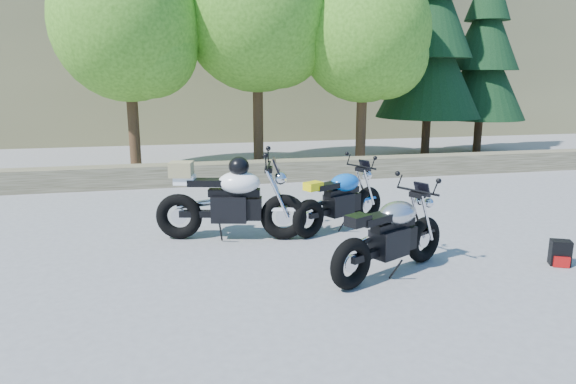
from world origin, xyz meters
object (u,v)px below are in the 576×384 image
(silver_bike, at_px, (391,237))
(backpack, at_px, (560,253))
(white_bike, at_px, (230,199))
(blue_bike, at_px, (340,200))

(silver_bike, xyz_separation_m, backpack, (2.38, -0.19, -0.34))
(silver_bike, relative_size, backpack, 5.53)
(white_bike, height_order, blue_bike, white_bike)
(white_bike, xyz_separation_m, blue_bike, (1.84, 0.14, -0.14))
(white_bike, distance_m, blue_bike, 1.85)
(backpack, bearing_deg, blue_bike, 161.61)
(silver_bike, xyz_separation_m, white_bike, (-1.84, 1.91, 0.13))
(white_bike, height_order, backpack, white_bike)
(blue_bike, relative_size, backpack, 5.38)
(blue_bike, bearing_deg, backpack, -71.46)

